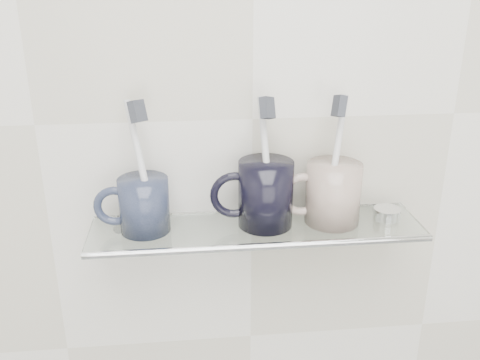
{
  "coord_description": "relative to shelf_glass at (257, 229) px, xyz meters",
  "views": [
    {
      "loc": [
        -0.1,
        0.32,
        1.46
      ],
      "look_at": [
        -0.03,
        1.04,
        1.18
      ],
      "focal_mm": 40.0,
      "sensor_mm": 36.0,
      "label": 1
    }
  ],
  "objects": [
    {
      "name": "bracket_right",
      "position": [
        0.21,
        0.05,
        -0.01
      ],
      "size": [
        0.02,
        0.03,
        0.02
      ],
      "primitive_type": "cylinder",
      "rotation": [
        1.57,
        0.0,
        0.0
      ],
      "color": "silver",
      "rests_on": "wall_back"
    },
    {
      "name": "chrome_cap",
      "position": [
        0.2,
        0.0,
        0.01
      ],
      "size": [
        0.04,
        0.04,
        0.02
      ],
      "primitive_type": "cylinder",
      "color": "silver",
      "rests_on": "shelf_glass"
    },
    {
      "name": "mug_right_handle",
      "position": [
        0.07,
        0.0,
        0.05
      ],
      "size": [
        0.07,
        0.01,
        0.07
      ],
      "primitive_type": "torus",
      "rotation": [
        1.57,
        0.0,
        0.0
      ],
      "color": "silver",
      "rests_on": "mug_right"
    },
    {
      "name": "bristles_center",
      "position": [
        0.01,
        0.0,
        0.19
      ],
      "size": [
        0.02,
        0.03,
        0.04
      ],
      "primitive_type": "cube",
      "rotation": [
        -0.27,
        -0.29,
        -0.68
      ],
      "color": "#30333B",
      "rests_on": "toothbrush_center"
    },
    {
      "name": "shelf_rail",
      "position": [
        0.0,
        -0.06,
        0.0
      ],
      "size": [
        0.5,
        0.01,
        0.01
      ],
      "primitive_type": "cylinder",
      "rotation": [
        0.0,
        1.57,
        0.0
      ],
      "color": "silver",
      "rests_on": "shelf_glass"
    },
    {
      "name": "shelf_glass",
      "position": [
        0.0,
        0.0,
        0.0
      ],
      "size": [
        0.5,
        0.12,
        0.01
      ],
      "primitive_type": "cube",
      "color": "silver",
      "rests_on": "wall_back"
    },
    {
      "name": "mug_right",
      "position": [
        0.12,
        0.0,
        0.05
      ],
      "size": [
        0.1,
        0.1,
        0.09
      ],
      "primitive_type": "cylinder",
      "rotation": [
        0.0,
        0.0,
        -0.19
      ],
      "color": "silver",
      "rests_on": "shelf_glass"
    },
    {
      "name": "bristles_left",
      "position": [
        -0.17,
        0.0,
        0.19
      ],
      "size": [
        0.03,
        0.03,
        0.03
      ],
      "primitive_type": "cube",
      "rotation": [
        -0.11,
        -0.29,
        -0.63
      ],
      "color": "#30333B",
      "rests_on": "toothbrush_left"
    },
    {
      "name": "toothbrush_right",
      "position": [
        0.12,
        0.0,
        0.1
      ],
      "size": [
        0.04,
        0.06,
        0.18
      ],
      "primitive_type": "cylinder",
      "rotation": [
        -0.26,
        0.21,
        0.13
      ],
      "color": "silver",
      "rests_on": "mug_right"
    },
    {
      "name": "wall_back",
      "position": [
        0.0,
        0.06,
        0.15
      ],
      "size": [
        2.5,
        0.0,
        2.5
      ],
      "primitive_type": "plane",
      "rotation": [
        1.57,
        0.0,
        0.0
      ],
      "color": "silver",
      "rests_on": "ground"
    },
    {
      "name": "mug_center_handle",
      "position": [
        -0.03,
        0.0,
        0.05
      ],
      "size": [
        0.07,
        0.01,
        0.07
      ],
      "primitive_type": "torus",
      "rotation": [
        1.57,
        0.0,
        0.0
      ],
      "color": "black",
      "rests_on": "mug_center"
    },
    {
      "name": "toothbrush_left",
      "position": [
        -0.17,
        0.0,
        0.1
      ],
      "size": [
        0.05,
        0.06,
        0.19
      ],
      "primitive_type": "cylinder",
      "rotation": [
        -0.11,
        -0.29,
        -0.63
      ],
      "color": "silver",
      "rests_on": "mug_left"
    },
    {
      "name": "mug_center",
      "position": [
        0.01,
        0.0,
        0.05
      ],
      "size": [
        0.11,
        0.11,
        0.1
      ],
      "primitive_type": "cylinder",
      "rotation": [
        0.0,
        0.0,
        0.37
      ],
      "color": "black",
      "rests_on": "shelf_glass"
    },
    {
      "name": "toothbrush_center",
      "position": [
        0.01,
        0.0,
        0.1
      ],
      "size": [
        0.02,
        0.08,
        0.18
      ],
      "primitive_type": "cylinder",
      "rotation": [
        -0.27,
        -0.29,
        -0.68
      ],
      "color": "silver",
      "rests_on": "mug_center"
    },
    {
      "name": "mug_left",
      "position": [
        -0.17,
        0.0,
        0.04
      ],
      "size": [
        0.09,
        0.09,
        0.08
      ],
      "primitive_type": "cylinder",
      "rotation": [
        0.0,
        0.0,
        0.36
      ],
      "color": "black",
      "rests_on": "shelf_glass"
    },
    {
      "name": "bristles_right",
      "position": [
        0.12,
        0.0,
        0.19
      ],
      "size": [
        0.02,
        0.03,
        0.04
      ],
      "primitive_type": "cube",
      "rotation": [
        -0.26,
        0.21,
        0.13
      ],
      "color": "#30333B",
      "rests_on": "toothbrush_right"
    },
    {
      "name": "bracket_left",
      "position": [
        -0.21,
        0.05,
        -0.01
      ],
      "size": [
        0.02,
        0.03,
        0.02
      ],
      "primitive_type": "cylinder",
      "rotation": [
        1.57,
        0.0,
        0.0
      ],
      "color": "silver",
      "rests_on": "wall_back"
    },
    {
      "name": "mug_left_handle",
      "position": [
        -0.21,
        0.0,
        0.04
      ],
      "size": [
        0.06,
        0.01,
        0.06
      ],
      "primitive_type": "torus",
      "rotation": [
        1.57,
        0.0,
        0.0
      ],
      "color": "black",
      "rests_on": "mug_left"
    }
  ]
}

